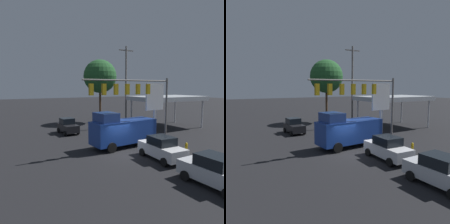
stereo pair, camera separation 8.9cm
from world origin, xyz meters
TOP-DOWN VIEW (x-y plane):
  - ground_plane at (0.00, 0.00)m, footprint 200.00×200.00m
  - traffic_signal_assembly at (-1.67, -0.79)m, footprint 9.61×0.43m
  - utility_pole at (-7.43, -10.66)m, footprint 2.40×0.26m
  - gas_station_canopy at (-12.41, -7.30)m, footprint 10.16×6.56m
  - price_sign at (-5.71, -2.37)m, footprint 2.39×0.27m
  - delivery_truck at (-1.09, -1.83)m, footprint 6.93×2.88m
  - sedan_far at (-1.83, 3.02)m, footprint 2.26×4.50m
  - sedan_waiting at (-1.13, 8.37)m, footprint 2.11×4.42m
  - hatchback_crossing at (1.54, -10.72)m, footprint 2.05×3.85m
  - street_tree at (-6.23, -16.65)m, footprint 5.54×5.54m
  - fire_hydrant at (-5.23, 2.68)m, footprint 0.24×0.24m

SIDE VIEW (x-z plane):
  - ground_plane at x=0.00m, z-range 0.00..0.00m
  - fire_hydrant at x=-5.23m, z-range 0.00..0.88m
  - hatchback_crossing at x=1.54m, z-range -0.04..1.93m
  - sedan_far at x=-1.83m, z-range -0.01..1.92m
  - sedan_waiting at x=-1.13m, z-range -0.01..1.92m
  - delivery_truck at x=-1.09m, z-range -0.10..3.48m
  - gas_station_canopy at x=-12.41m, z-range 1.97..6.62m
  - price_sign at x=-5.71m, z-range 1.42..7.81m
  - traffic_signal_assembly at x=-1.67m, z-range 1.94..8.83m
  - utility_pole at x=-7.43m, z-range 0.30..12.11m
  - street_tree at x=-6.23m, z-range 2.47..12.98m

